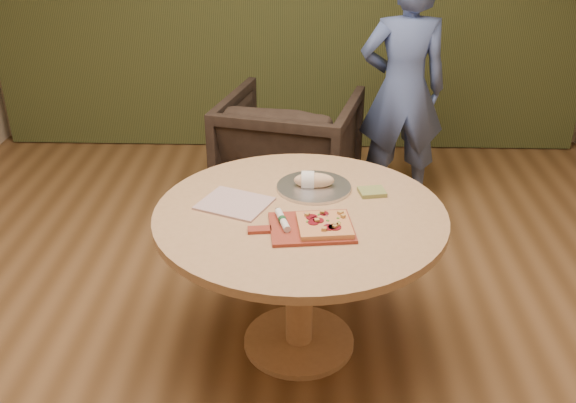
{
  "coord_description": "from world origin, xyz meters",
  "views": [
    {
      "loc": [
        0.17,
        -2.3,
        2.09
      ],
      "look_at": [
        0.08,
        0.25,
        0.79
      ],
      "focal_mm": 40.0,
      "sensor_mm": 36.0,
      "label": 1
    }
  ],
  "objects_px": {
    "pedestal_table": "(300,238)",
    "cutlery_roll": "(283,220)",
    "flatbread_pizza": "(324,225)",
    "serving_tray": "(314,187)",
    "pizza_paddle": "(309,228)",
    "bread_roll": "(312,180)",
    "armchair": "(290,146)",
    "person_standing": "(403,90)"
  },
  "relations": [
    {
      "from": "pedestal_table",
      "to": "flatbread_pizza",
      "type": "bearing_deg",
      "value": -58.99
    },
    {
      "from": "bread_roll",
      "to": "armchair",
      "type": "relative_size",
      "value": 0.22
    },
    {
      "from": "pizza_paddle",
      "to": "bread_roll",
      "type": "relative_size",
      "value": 2.39
    },
    {
      "from": "pizza_paddle",
      "to": "flatbread_pizza",
      "type": "height_order",
      "value": "flatbread_pizza"
    },
    {
      "from": "armchair",
      "to": "person_standing",
      "type": "xyz_separation_m",
      "value": [
        0.75,
        0.11,
        0.37
      ]
    },
    {
      "from": "serving_tray",
      "to": "bread_roll",
      "type": "height_order",
      "value": "bread_roll"
    },
    {
      "from": "pizza_paddle",
      "to": "flatbread_pizza",
      "type": "xyz_separation_m",
      "value": [
        0.06,
        -0.01,
        0.02
      ]
    },
    {
      "from": "pizza_paddle",
      "to": "bread_roll",
      "type": "bearing_deg",
      "value": 81.1
    },
    {
      "from": "serving_tray",
      "to": "armchair",
      "type": "bearing_deg",
      "value": 96.75
    },
    {
      "from": "pedestal_table",
      "to": "bread_roll",
      "type": "xyz_separation_m",
      "value": [
        0.05,
        0.23,
        0.18
      ]
    },
    {
      "from": "bread_roll",
      "to": "person_standing",
      "type": "height_order",
      "value": "person_standing"
    },
    {
      "from": "cutlery_roll",
      "to": "serving_tray",
      "type": "relative_size",
      "value": 0.55
    },
    {
      "from": "pedestal_table",
      "to": "pizza_paddle",
      "type": "xyz_separation_m",
      "value": [
        0.04,
        -0.17,
        0.15
      ]
    },
    {
      "from": "flatbread_pizza",
      "to": "bread_roll",
      "type": "distance_m",
      "value": 0.41
    },
    {
      "from": "flatbread_pizza",
      "to": "person_standing",
      "type": "bearing_deg",
      "value": 72.95
    },
    {
      "from": "serving_tray",
      "to": "bread_roll",
      "type": "distance_m",
      "value": 0.04
    },
    {
      "from": "pizza_paddle",
      "to": "serving_tray",
      "type": "height_order",
      "value": "serving_tray"
    },
    {
      "from": "bread_roll",
      "to": "person_standing",
      "type": "xyz_separation_m",
      "value": [
        0.6,
        1.4,
        0.02
      ]
    },
    {
      "from": "pedestal_table",
      "to": "cutlery_roll",
      "type": "height_order",
      "value": "cutlery_roll"
    },
    {
      "from": "bread_roll",
      "to": "person_standing",
      "type": "distance_m",
      "value": 1.53
    },
    {
      "from": "flatbread_pizza",
      "to": "serving_tray",
      "type": "xyz_separation_m",
      "value": [
        -0.04,
        0.4,
        -0.02
      ]
    },
    {
      "from": "flatbread_pizza",
      "to": "serving_tray",
      "type": "distance_m",
      "value": 0.41
    },
    {
      "from": "pedestal_table",
      "to": "cutlery_roll",
      "type": "bearing_deg",
      "value": -117.2
    },
    {
      "from": "pedestal_table",
      "to": "person_standing",
      "type": "relative_size",
      "value": 0.81
    },
    {
      "from": "serving_tray",
      "to": "person_standing",
      "type": "relative_size",
      "value": 0.22
    },
    {
      "from": "pizza_paddle",
      "to": "bread_roll",
      "type": "distance_m",
      "value": 0.4
    },
    {
      "from": "flatbread_pizza",
      "to": "person_standing",
      "type": "height_order",
      "value": "person_standing"
    },
    {
      "from": "serving_tray",
      "to": "cutlery_roll",
      "type": "bearing_deg",
      "value": -110.01
    },
    {
      "from": "pedestal_table",
      "to": "cutlery_roll",
      "type": "xyz_separation_m",
      "value": [
        -0.07,
        -0.14,
        0.17
      ]
    },
    {
      "from": "serving_tray",
      "to": "bread_roll",
      "type": "relative_size",
      "value": 1.84
    },
    {
      "from": "flatbread_pizza",
      "to": "serving_tray",
      "type": "relative_size",
      "value": 0.69
    },
    {
      "from": "bread_roll",
      "to": "serving_tray",
      "type": "bearing_deg",
      "value": -0.0
    },
    {
      "from": "cutlery_roll",
      "to": "person_standing",
      "type": "distance_m",
      "value": 1.92
    },
    {
      "from": "pizza_paddle",
      "to": "pedestal_table",
      "type": "bearing_deg",
      "value": 96.46
    },
    {
      "from": "pedestal_table",
      "to": "serving_tray",
      "type": "bearing_deg",
      "value": 74.84
    },
    {
      "from": "pedestal_table",
      "to": "serving_tray",
      "type": "distance_m",
      "value": 0.28
    },
    {
      "from": "flatbread_pizza",
      "to": "bread_roll",
      "type": "height_order",
      "value": "bread_roll"
    },
    {
      "from": "person_standing",
      "to": "pedestal_table",
      "type": "bearing_deg",
      "value": 63.99
    },
    {
      "from": "flatbread_pizza",
      "to": "bread_roll",
      "type": "bearing_deg",
      "value": 97.26
    },
    {
      "from": "flatbread_pizza",
      "to": "pedestal_table",
      "type": "bearing_deg",
      "value": 121.01
    },
    {
      "from": "cutlery_roll",
      "to": "pedestal_table",
      "type": "bearing_deg",
      "value": 47.27
    },
    {
      "from": "flatbread_pizza",
      "to": "person_standing",
      "type": "xyz_separation_m",
      "value": [
        0.55,
        1.8,
        0.03
      ]
    }
  ]
}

